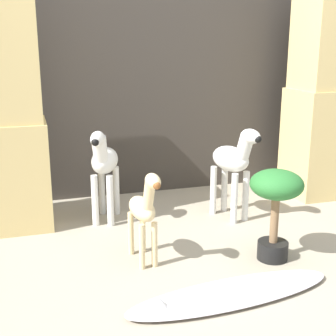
{
  "coord_description": "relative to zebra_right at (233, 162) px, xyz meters",
  "views": [
    {
      "loc": [
        -1.07,
        -1.97,
        1.23
      ],
      "look_at": [
        -0.15,
        1.04,
        0.37
      ],
      "focal_mm": 50.0,
      "sensor_mm": 36.0,
      "label": 1
    }
  ],
  "objects": [
    {
      "name": "giraffe_figurine",
      "position": [
        -0.77,
        -0.5,
        -0.09
      ],
      "size": [
        0.15,
        0.41,
        0.57
      ],
      "color": "beige",
      "rests_on": "ground_plane"
    },
    {
      "name": "zebra_right",
      "position": [
        0.0,
        0.0,
        0.0
      ],
      "size": [
        0.26,
        0.46,
        0.67
      ],
      "color": "silver",
      "rests_on": "ground_plane"
    },
    {
      "name": "rock_pillar_right",
      "position": [
        0.97,
        0.32,
        0.34
      ],
      "size": [
        0.59,
        0.45,
        1.58
      ],
      "color": "#D1B775",
      "rests_on": "ground_plane"
    },
    {
      "name": "potted_palm_front",
      "position": [
        -0.04,
        -0.67,
        -0.04
      ],
      "size": [
        0.3,
        0.3,
        0.54
      ],
      "color": "black",
      "rests_on": "ground_plane"
    },
    {
      "name": "wall_back",
      "position": [
        -0.28,
        0.81,
        0.68
      ],
      "size": [
        6.4,
        0.08,
        2.2
      ],
      "color": "#38332D",
      "rests_on": "ground_plane"
    },
    {
      "name": "ground_plane",
      "position": [
        -0.28,
        -0.91,
        -0.42
      ],
      "size": [
        14.0,
        14.0,
        0.0
      ],
      "primitive_type": "plane",
      "color": "#9E937F"
    },
    {
      "name": "zebra_left",
      "position": [
        -0.87,
        0.21,
        0.0
      ],
      "size": [
        0.28,
        0.45,
        0.67
      ],
      "color": "silver",
      "rests_on": "ground_plane"
    },
    {
      "name": "surfboard",
      "position": [
        -0.46,
        -0.99,
        -0.39
      ],
      "size": [
        1.13,
        0.38,
        0.09
      ],
      "color": "silver",
      "rests_on": "ground_plane"
    }
  ]
}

